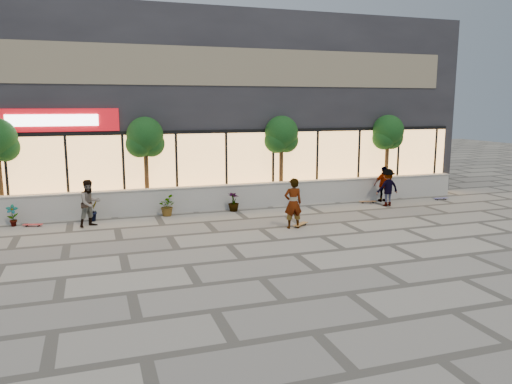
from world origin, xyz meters
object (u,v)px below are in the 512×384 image
object	(u,v)px
tree_mideast	(281,137)
skater_center	(293,203)
tree_midwest	(145,140)
skater_right_far	(387,187)
tree_east	(388,134)
skater_right_near	(384,184)
skateboard_right_far	(441,198)
skateboard_center	(300,224)
skater_left	(90,203)
skateboard_right_near	(368,201)
skateboard_left	(33,225)

from	to	relation	value
tree_mideast	skater_center	xyz separation A→B (m)	(-1.35, -4.71, -2.07)
tree_midwest	skater_right_far	world-z (taller)	tree_midwest
tree_east	skater_right_near	size ratio (longest dim) A/B	2.41
skater_right_far	skateboard_right_far	distance (m)	3.28
tree_mideast	tree_east	distance (m)	5.50
tree_mideast	skateboard_right_far	bearing A→B (deg)	-14.41
skateboard_center	skater_right_near	bearing A→B (deg)	-8.39
tree_midwest	skateboard_center	size ratio (longest dim) A/B	5.14
skater_right_far	skater_left	bearing A→B (deg)	-2.54
tree_east	skateboard_center	bearing A→B (deg)	-144.89
skater_center	skater_right_far	size ratio (longest dim) A/B	1.12
skateboard_right_near	skateboard_right_far	bearing A→B (deg)	8.38
tree_east	tree_mideast	bearing A→B (deg)	180.00
skater_center	skateboard_left	bearing A→B (deg)	-17.46
skater_left	skateboard_left	size ratio (longest dim) A/B	2.42
skater_center	skateboard_center	distance (m)	0.92
skater_left	skater_center	bearing A→B (deg)	-51.56
tree_midwest	skater_left	distance (m)	3.79
tree_east	skater_right_near	xyz separation A→B (m)	(-1.00, -1.40, -2.17)
skater_right_far	skateboard_left	xyz separation A→B (m)	(-14.45, 0.77, -0.75)
skater_right_far	skateboard_center	size ratio (longest dim) A/B	2.15
tree_mideast	skater_center	bearing A→B (deg)	-106.04
tree_midwest	skateboard_left	bearing A→B (deg)	-160.83
skater_right_far	tree_east	bearing A→B (deg)	-123.18
skateboard_center	tree_mideast	bearing A→B (deg)	39.48
tree_midwest	tree_east	size ratio (longest dim) A/B	1.00
skater_left	tree_mideast	bearing A→B (deg)	-16.77
tree_midwest	tree_mideast	world-z (taller)	same
tree_east	skater_left	distance (m)	14.11
skater_center	skater_right_near	distance (m)	6.72
skateboard_center	skateboard_left	size ratio (longest dim) A/B	1.06
skateboard_center	skater_right_far	bearing A→B (deg)	-14.20
skater_left	skateboard_right_near	bearing A→B (deg)	-28.20
tree_mideast	skater_center	world-z (taller)	tree_mideast
tree_midwest	tree_east	world-z (taller)	same
tree_mideast	skateboard_right_far	distance (m)	8.08
skater_right_far	skateboard_left	distance (m)	14.49
tree_mideast	skateboard_left	xyz separation A→B (m)	(-10.32, -1.50, -2.92)
tree_mideast	skateboard_right_near	distance (m)	4.89
tree_east	skateboard_right_far	distance (m)	3.90
skateboard_right_far	skateboard_center	bearing A→B (deg)	-161.34
tree_midwest	skater_left	size ratio (longest dim) A/B	2.27
tree_midwest	skateboard_center	xyz separation A→B (m)	(5.02, -4.56, -2.90)
skater_right_near	skateboard_right_near	distance (m)	1.14
skater_center	skater_left	bearing A→B (deg)	-17.96
skater_right_far	skateboard_left	bearing A→B (deg)	-5.07
tree_midwest	skater_right_near	size ratio (longest dim) A/B	2.41
tree_mideast	skateboard_center	bearing A→B (deg)	-102.19
skateboard_right_far	tree_mideast	bearing A→B (deg)	166.30
tree_midwest	skater_right_far	xyz separation A→B (m)	(10.13, -2.27, -2.17)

